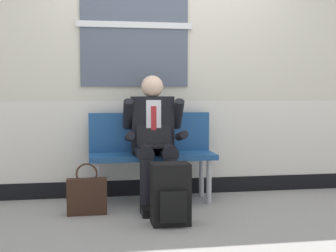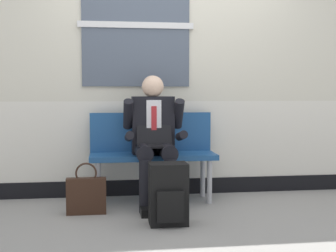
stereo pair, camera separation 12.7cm
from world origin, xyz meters
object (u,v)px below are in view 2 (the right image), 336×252
at_px(backpack, 168,194).
at_px(handbag, 86,195).
at_px(bench_with_person, 152,149).
at_px(person_seated, 154,137).

bearing_deg(backpack, handbag, 148.72).
bearing_deg(backpack, bench_with_person, 92.82).
height_order(backpack, handbag, backpack).
distance_m(bench_with_person, backpack, 0.89).
bearing_deg(bench_with_person, handbag, -144.40).
distance_m(backpack, handbag, 0.78).
xyz_separation_m(bench_with_person, backpack, (0.04, -0.85, -0.27)).
height_order(person_seated, backpack, person_seated).
bearing_deg(handbag, bench_with_person, 35.60).
relative_size(bench_with_person, person_seated, 0.99).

